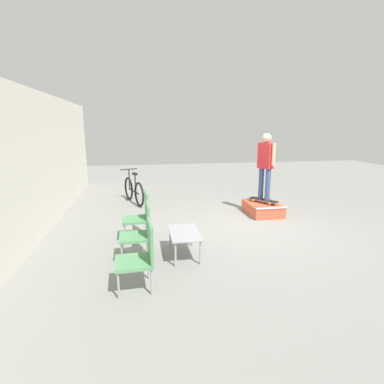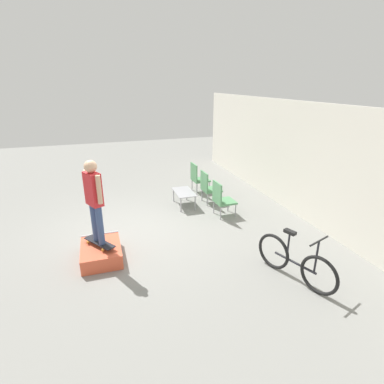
# 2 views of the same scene
# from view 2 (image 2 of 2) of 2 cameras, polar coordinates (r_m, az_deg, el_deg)

# --- Properties ---
(ground_plane) EXTENTS (24.00, 24.00, 0.00)m
(ground_plane) POSITION_cam_2_polar(r_m,az_deg,el_deg) (7.52, -10.57, -7.42)
(ground_plane) COLOR gray
(house_wall_back) EXTENTS (12.00, 0.06, 3.00)m
(house_wall_back) POSITION_cam_2_polar(r_m,az_deg,el_deg) (8.58, 19.15, 6.00)
(house_wall_back) COLOR white
(house_wall_back) RESTS_ON ground_plane
(skate_ramp_box) EXTENTS (1.08, 0.79, 0.32)m
(skate_ramp_box) POSITION_cam_2_polar(r_m,az_deg,el_deg) (6.56, -16.89, -10.91)
(skate_ramp_box) COLOR #DB5638
(skate_ramp_box) RESTS_ON ground_plane
(skateboard_on_ramp) EXTENTS (0.77, 0.61, 0.07)m
(skateboard_on_ramp) POSITION_cam_2_polar(r_m,az_deg,el_deg) (6.45, -17.18, -9.16)
(skateboard_on_ramp) COLOR black
(skateboard_on_ramp) RESTS_ON skate_ramp_box
(person_skater) EXTENTS (0.52, 0.35, 1.70)m
(person_skater) POSITION_cam_2_polar(r_m,az_deg,el_deg) (6.03, -18.17, -0.70)
(person_skater) COLOR #384C7A
(person_skater) RESTS_ON skateboard_on_ramp
(coffee_table) EXTENTS (0.92, 0.52, 0.44)m
(coffee_table) POSITION_cam_2_polar(r_m,az_deg,el_deg) (8.75, -1.55, -0.25)
(coffee_table) COLOR #9E9EA3
(coffee_table) RESTS_ON ground_plane
(patio_chair_left) EXTENTS (0.55, 0.55, 0.98)m
(patio_chair_left) POSITION_cam_2_polar(r_m,az_deg,el_deg) (9.81, 1.11, 2.89)
(patio_chair_left) COLOR #99999E
(patio_chair_left) RESTS_ON ground_plane
(patio_chair_center) EXTENTS (0.54, 0.54, 0.98)m
(patio_chair_center) POSITION_cam_2_polar(r_m,az_deg,el_deg) (8.93, 3.15, 1.07)
(patio_chair_center) COLOR #99999E
(patio_chair_center) RESTS_ON ground_plane
(patio_chair_right) EXTENTS (0.54, 0.54, 0.98)m
(patio_chair_right) POSITION_cam_2_polar(r_m,az_deg,el_deg) (8.06, 5.65, -1.14)
(patio_chair_right) COLOR #99999E
(patio_chair_right) RESTS_ON ground_plane
(bicycle) EXTENTS (1.60, 0.69, 0.99)m
(bicycle) POSITION_cam_2_polar(r_m,az_deg,el_deg) (5.89, 19.01, -12.41)
(bicycle) COLOR black
(bicycle) RESTS_ON ground_plane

